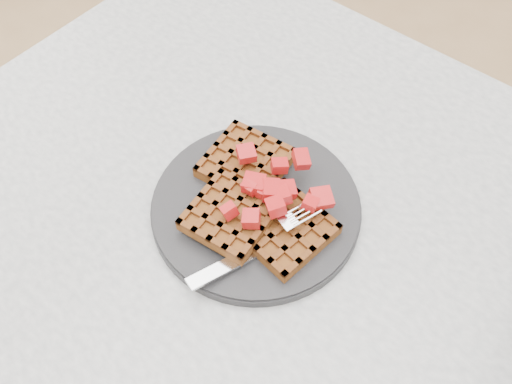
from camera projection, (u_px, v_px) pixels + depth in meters
table at (343, 321)px, 0.73m from camera, size 1.20×0.80×0.75m
plate at (256, 207)px, 0.69m from camera, size 0.25×0.25×0.02m
waffles at (254, 200)px, 0.67m from camera, size 0.20×0.18×0.03m
strawberry_pile at (256, 185)px, 0.65m from camera, size 0.15×0.15×0.02m
fork at (264, 244)px, 0.64m from camera, size 0.08×0.18×0.02m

